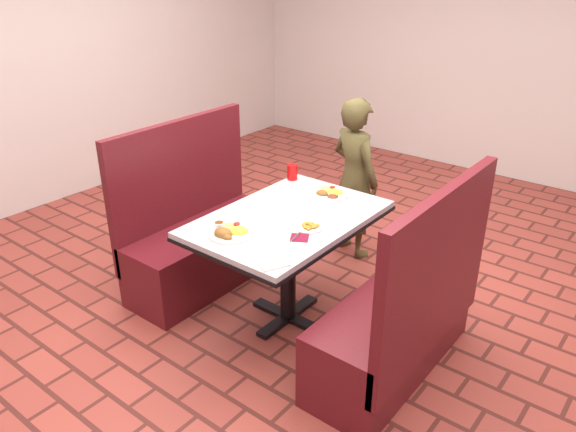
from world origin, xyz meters
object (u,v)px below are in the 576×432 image
(booth_bench_right, at_px, (400,322))
(near_dinner_plate, at_px, (230,230))
(dining_table, at_px, (288,230))
(booth_bench_left, at_px, (201,240))
(red_tumbler, at_px, (292,172))
(plantain_plate, at_px, (309,227))
(far_dinner_plate, at_px, (330,192))
(diner_person, at_px, (354,178))

(booth_bench_right, relative_size, near_dinner_plate, 4.52)
(dining_table, xyz_separation_m, booth_bench_left, (-0.80, 0.00, -0.32))
(red_tumbler, bearing_deg, booth_bench_left, -131.84)
(booth_bench_right, bearing_deg, dining_table, 180.00)
(near_dinner_plate, height_order, plantain_plate, near_dinner_plate)
(near_dinner_plate, distance_m, far_dinner_plate, 0.83)
(far_dinner_plate, distance_m, plantain_plate, 0.52)
(near_dinner_plate, bearing_deg, diner_person, 93.06)
(diner_person, bearing_deg, dining_table, 115.83)
(far_dinner_plate, bearing_deg, red_tumbler, 168.98)
(dining_table, bearing_deg, booth_bench_left, 180.00)
(booth_bench_right, bearing_deg, booth_bench_left, 180.00)
(booth_bench_right, height_order, red_tumbler, booth_bench_right)
(diner_person, distance_m, red_tumbler, 0.61)
(plantain_plate, bearing_deg, dining_table, 164.10)
(booth_bench_right, distance_m, plantain_plate, 0.74)
(dining_table, xyz_separation_m, plantain_plate, (0.20, -0.06, 0.11))
(plantain_plate, bearing_deg, near_dinner_plate, -131.80)
(red_tumbler, bearing_deg, dining_table, -54.49)
(booth_bench_right, xyz_separation_m, plantain_plate, (-0.60, -0.06, 0.43))
(near_dinner_plate, distance_m, red_tumbler, 0.93)
(booth_bench_left, distance_m, near_dinner_plate, 0.92)
(plantain_plate, height_order, red_tumbler, red_tumbler)
(booth_bench_right, distance_m, near_dinner_plate, 1.08)
(plantain_plate, xyz_separation_m, red_tumbler, (-0.55, 0.55, 0.04))
(near_dinner_plate, bearing_deg, plantain_plate, 48.20)
(booth_bench_right, bearing_deg, diner_person, 132.94)
(booth_bench_right, height_order, diner_person, diner_person)
(booth_bench_left, xyz_separation_m, diner_person, (0.62, 1.05, 0.30))
(dining_table, relative_size, red_tumbler, 11.23)
(plantain_plate, distance_m, red_tumbler, 0.78)
(booth_bench_left, xyz_separation_m, near_dinner_plate, (0.69, -0.40, 0.45))
(diner_person, relative_size, red_tumbler, 11.63)
(booth_bench_right, bearing_deg, plantain_plate, -174.55)
(diner_person, xyz_separation_m, near_dinner_plate, (0.08, -1.45, 0.15))
(plantain_plate, bearing_deg, diner_person, 108.98)
(dining_table, relative_size, booth_bench_left, 1.01)
(booth_bench_left, distance_m, booth_bench_right, 1.60)
(red_tumbler, bearing_deg, near_dinner_plate, -74.39)
(dining_table, height_order, plantain_plate, plantain_plate)
(near_dinner_plate, xyz_separation_m, far_dinner_plate, (0.12, 0.82, -0.01))
(diner_person, bearing_deg, plantain_plate, 125.02)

